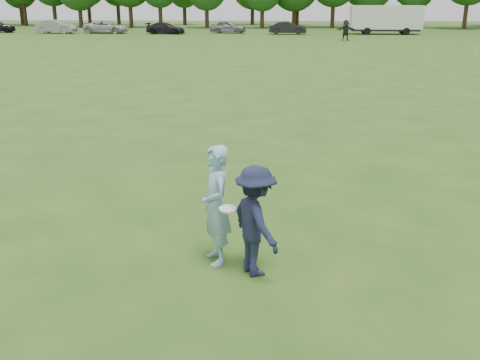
% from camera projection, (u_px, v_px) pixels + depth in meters
% --- Properties ---
extents(ground, '(200.00, 200.00, 0.00)m').
position_uv_depth(ground, '(209.00, 265.00, 8.80)').
color(ground, '#234C15').
rests_on(ground, ground).
extents(thrower, '(0.68, 0.81, 1.90)m').
position_uv_depth(thrower, '(216.00, 205.00, 8.66)').
color(thrower, '#81ADC8').
rests_on(thrower, ground).
extents(defender, '(1.11, 1.27, 1.70)m').
position_uv_depth(defender, '(256.00, 221.00, 8.31)').
color(defender, '#1A1F39').
rests_on(defender, ground).
extents(player_far_d, '(1.89, 0.80, 1.98)m').
position_uv_depth(player_far_d, '(346.00, 30.00, 55.08)').
color(player_far_d, black).
rests_on(player_far_d, ground).
extents(car_b, '(4.90, 2.19, 1.56)m').
position_uv_depth(car_b, '(56.00, 27.00, 66.31)').
color(car_b, gray).
rests_on(car_b, ground).
extents(car_c, '(5.30, 2.69, 1.43)m').
position_uv_depth(car_c, '(106.00, 27.00, 66.51)').
color(car_c, '#B4B4B9').
rests_on(car_c, ground).
extents(car_d, '(4.61, 2.18, 1.30)m').
position_uv_depth(car_d, '(165.00, 28.00, 65.17)').
color(car_d, black).
rests_on(car_d, ground).
extents(car_e, '(4.44, 2.24, 1.45)m').
position_uv_depth(car_e, '(228.00, 27.00, 66.70)').
color(car_e, gray).
rests_on(car_e, ground).
extents(car_f, '(4.36, 1.63, 1.42)m').
position_uv_depth(car_f, '(288.00, 28.00, 64.58)').
color(car_f, black).
rests_on(car_f, ground).
extents(field_cone, '(0.28, 0.28, 0.30)m').
position_uv_depth(field_cone, '(475.00, 47.00, 45.81)').
color(field_cone, orange).
rests_on(field_cone, ground).
extents(disc_in_play, '(0.29, 0.29, 0.06)m').
position_uv_depth(disc_in_play, '(228.00, 209.00, 8.32)').
color(disc_in_play, white).
rests_on(disc_in_play, ground).
extents(cargo_trailer, '(9.00, 2.75, 3.20)m').
position_uv_depth(cargo_trailer, '(386.00, 18.00, 64.38)').
color(cargo_trailer, silver).
rests_on(cargo_trailer, ground).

